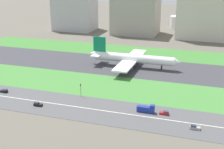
% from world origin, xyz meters
% --- Properties ---
extents(ground_plane, '(800.00, 800.00, 0.00)m').
position_xyz_m(ground_plane, '(0.00, 0.00, 0.00)').
color(ground_plane, '#5B564C').
extents(runway, '(280.00, 46.00, 0.10)m').
position_xyz_m(runway, '(0.00, 0.00, 0.05)').
color(runway, '#38383D').
rests_on(runway, ground_plane).
extents(grass_median_north, '(280.00, 36.00, 0.10)m').
position_xyz_m(grass_median_north, '(0.00, 41.00, 0.05)').
color(grass_median_north, '#3D7A33').
rests_on(grass_median_north, ground_plane).
extents(grass_median_south, '(280.00, 36.00, 0.10)m').
position_xyz_m(grass_median_south, '(0.00, -41.00, 0.05)').
color(grass_median_south, '#427F38').
rests_on(grass_median_south, ground_plane).
extents(highway, '(280.00, 28.00, 0.10)m').
position_xyz_m(highway, '(0.00, -73.00, 0.05)').
color(highway, '#4C4C4F').
rests_on(highway, ground_plane).
extents(highway_centerline, '(266.00, 0.50, 0.01)m').
position_xyz_m(highway_centerline, '(0.00, -73.00, 0.11)').
color(highway_centerline, silver).
rests_on(highway_centerline, highway).
extents(airliner, '(65.00, 56.00, 19.70)m').
position_xyz_m(airliner, '(4.43, 0.00, 6.23)').
color(airliner, white).
rests_on(airliner, runway).
extents(car_3, '(4.40, 1.80, 2.00)m').
position_xyz_m(car_3, '(53.56, -78.00, 0.92)').
color(car_3, '#99999E').
rests_on(car_3, highway).
extents(car_2, '(4.40, 1.80, 2.00)m').
position_xyz_m(car_2, '(-50.24, -68.00, 0.92)').
color(car_2, black).
rests_on(car_2, highway).
extents(car_0, '(4.40, 1.80, 2.00)m').
position_xyz_m(car_0, '(39.01, -68.00, 0.92)').
color(car_0, '#B2191E').
rests_on(car_0, highway).
extents(truck_1, '(8.40, 2.50, 4.00)m').
position_xyz_m(truck_1, '(30.13, -68.00, 1.67)').
color(truck_1, navy).
rests_on(truck_1, highway).
extents(car_4, '(4.40, 1.80, 2.00)m').
position_xyz_m(car_4, '(-23.12, -78.00, 0.92)').
color(car_4, black).
rests_on(car_4, highway).
extents(traffic_light, '(0.36, 0.50, 7.20)m').
position_xyz_m(traffic_light, '(-7.42, -60.01, 4.29)').
color(traffic_light, '#4C4C51').
rests_on(traffic_light, highway).
extents(terminal_building, '(42.49, 31.76, 35.83)m').
position_xyz_m(terminal_building, '(-90.00, 114.00, 17.92)').
color(terminal_building, '#B2B2B7').
rests_on(terminal_building, ground_plane).
extents(hangar_building, '(45.51, 35.08, 37.14)m').
position_xyz_m(hangar_building, '(-21.55, 114.00, 18.57)').
color(hangar_building, '#9E998E').
rests_on(hangar_building, ground_plane).
extents(office_tower, '(54.75, 35.32, 53.18)m').
position_xyz_m(office_tower, '(48.57, 114.00, 26.59)').
color(office_tower, beige).
rests_on(office_tower, ground_plane).
extents(fuel_tank_west, '(18.43, 18.43, 13.61)m').
position_xyz_m(fuel_tank_west, '(16.91, 159.00, 6.80)').
color(fuel_tank_west, silver).
rests_on(fuel_tank_west, ground_plane).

